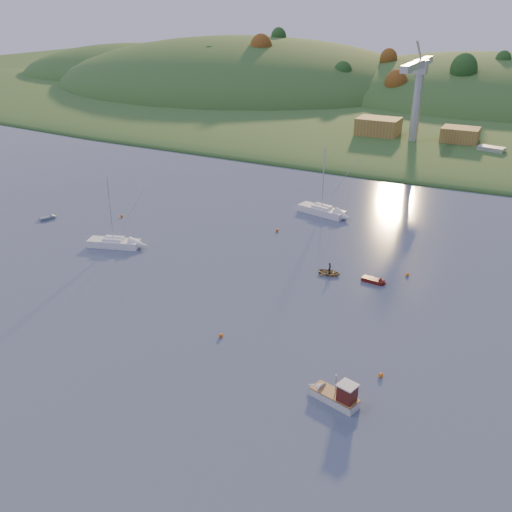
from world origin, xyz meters
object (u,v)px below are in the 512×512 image
at_px(red_tender, 378,282).
at_px(grey_dinghy, 50,217).
at_px(canoe, 330,273).
at_px(sailboat_near, 114,242).
at_px(sailboat_far, 322,210).
at_px(fishing_boat, 332,393).

relative_size(red_tender, grey_dinghy, 1.15).
bearing_deg(grey_dinghy, red_tender, -61.60).
distance_m(canoe, grey_dinghy, 52.73).
relative_size(sailboat_near, red_tender, 3.06).
distance_m(sailboat_near, canoe, 34.66).
height_order(canoe, grey_dinghy, grey_dinghy).
xyz_separation_m(canoe, grey_dinghy, (-52.72, -0.77, -0.10)).
relative_size(sailboat_near, grey_dinghy, 3.54).
distance_m(sailboat_far, red_tender, 28.36).
bearing_deg(sailboat_near, grey_dinghy, 148.52).
xyz_separation_m(red_tender, grey_dinghy, (-59.61, -1.21, -0.02)).
xyz_separation_m(sailboat_far, canoe, (9.94, -23.27, -0.46)).
bearing_deg(grey_dinghy, sailboat_near, -77.63).
relative_size(fishing_boat, canoe, 1.85).
relative_size(sailboat_far, red_tender, 3.35).
bearing_deg(red_tender, fishing_boat, -76.37).
bearing_deg(sailboat_near, red_tender, -8.12).
xyz_separation_m(fishing_boat, canoe, (-9.76, 26.42, -0.46)).
relative_size(canoe, red_tender, 0.86).
bearing_deg(red_tender, grey_dinghy, -171.31).
height_order(sailboat_far, canoe, sailboat_far).
xyz_separation_m(sailboat_near, red_tender, (41.07, 6.13, -0.48)).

